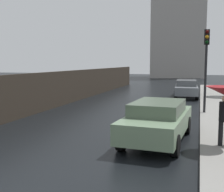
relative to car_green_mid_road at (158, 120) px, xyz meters
name	(u,v)px	position (x,y,z in m)	size (l,w,h in m)	color
car_green_mid_road	(158,120)	(0.00, 0.00, 0.00)	(2.09, 4.52, 1.37)	slate
car_grey_far_ahead	(186,88)	(0.35, 13.17, -0.03)	(1.90, 4.28, 1.32)	slate
traffic_light	(206,55)	(1.59, 5.68, 2.29)	(0.26, 0.39, 4.15)	black
distant_tower	(177,5)	(-2.82, 43.14, 11.68)	(9.80, 8.32, 24.84)	#9E9993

